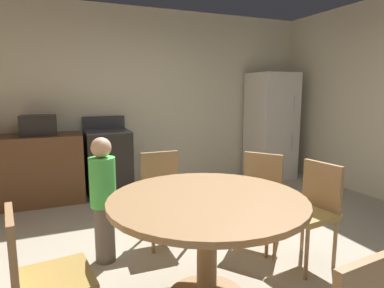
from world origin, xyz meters
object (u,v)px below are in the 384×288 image
Objects in this scene: chair_northeast at (259,193)px; person_child at (103,197)px; dining_table at (207,218)px; chair_east at (312,207)px; refrigerator at (271,126)px; oven_range at (108,162)px; microwave at (38,125)px; chair_north at (163,191)px; chair_west at (39,276)px.

chair_northeast is 1.44m from person_child.
chair_east reaches higher than dining_table.
refrigerator is 2.97m from chair_east.
refrigerator reaches higher than dining_table.
dining_table is at bearing 0.00° from person_child.
chair_northeast is at bearing -63.02° from oven_range.
chair_northeast is (0.84, 0.63, -0.11)m from dining_table.
chair_north is at bearing -56.45° from microwave.
refrigerator is at bearing -164.88° from chair_northeast.
microwave reaches higher than oven_range.
chair_east is at bearing 75.40° from chair_northeast.
refrigerator is 1.61× the size of person_child.
chair_northeast is 2.04m from chair_west.
person_child is (0.47, 0.97, 0.08)m from chair_west.
oven_range is 1.95m from person_child.
chair_east and chair_west have the same top height.
oven_range is at bearing 94.99° from dining_table.
chair_north is 0.64m from person_child.
refrigerator reaches higher than person_child.
chair_west is (0.06, -2.89, -0.53)m from microwave.
chair_west is 0.80× the size of person_child.
microwave is 0.51× the size of chair_east.
refrigerator is at bearing -1.13° from oven_range.
refrigerator reaches higher than chair_north.
chair_west is at bearing -172.97° from dining_table.
microwave is 0.40× the size of person_child.
person_child is at bearing -148.58° from refrigerator.
chair_north is 0.80× the size of person_child.
chair_north is at bearing -145.99° from refrigerator.
chair_west and chair_north have the same top height.
dining_table is 1.54× the size of chair_northeast.
microwave reaches higher than chair_northeast.
person_child is (-1.42, 0.21, 0.08)m from chair_northeast.
chair_west is at bearing -88.78° from microwave.
chair_west is at bearing -60.10° from person_child.
refrigerator is at bearing 47.55° from dining_table.
person_child reaches higher than chair_northeast.
microwave is 2.11m from chair_north.
chair_west is at bearing -0.24° from chair_east.
chair_north is (0.02, 1.05, -0.11)m from dining_table.
oven_range is at bearing 0.24° from microwave.
chair_east is 1.00× the size of chair_west.
oven_range is at bearing 67.42° from chair_west.
oven_range is 2.77m from dining_table.
chair_west is at bearing -141.15° from refrigerator.
dining_table is 1.06m from chair_west.
chair_east is (2.15, -2.62, -0.53)m from microwave.
dining_table is 1.23× the size of person_child.
oven_range reaches higher than person_child.
chair_east is at bearing 0.24° from chair_west.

